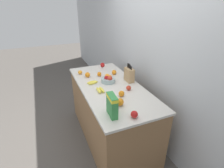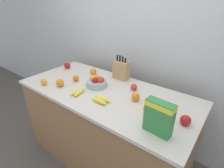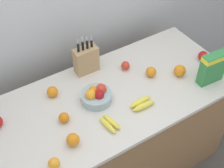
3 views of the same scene
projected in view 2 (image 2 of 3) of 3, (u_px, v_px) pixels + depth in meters
The scene contains 17 objects.
ground_plane at pixel (106, 156), 2.15m from camera, with size 14.00×14.00×0.00m, color #514C47.
wall_back at pixel (139, 41), 2.02m from camera, with size 9.00×0.06×2.60m.
counter at pixel (106, 127), 1.94m from camera, with size 1.81×0.83×0.93m.
knife_block at pixel (121, 70), 1.94m from camera, with size 0.18×0.09×0.32m.
cereal_box at pixel (159, 116), 1.14m from camera, with size 0.20×0.09×0.24m.
fruit_bowl at pixel (97, 82), 1.80m from camera, with size 0.21×0.21×0.11m.
banana_bunch_left at pixel (78, 92), 1.67m from camera, with size 0.10×0.17×0.04m.
banana_bunch_right at pixel (101, 100), 1.54m from camera, with size 0.17×0.09×0.04m.
apple_front at pixel (134, 87), 1.73m from camera, with size 0.07×0.07×0.07m, color red.
apple_middle at pixel (67, 66), 2.26m from camera, with size 0.08×0.08×0.08m, color red.
apple_leftmost at pixel (185, 120), 1.25m from camera, with size 0.08×0.08×0.08m, color red.
orange_back_center at pixel (149, 109), 1.37m from camera, with size 0.09×0.09×0.09m, color orange.
orange_front_center at pixel (76, 78), 1.92m from camera, with size 0.07×0.07×0.07m, color orange.
orange_mid_right at pixel (136, 97), 1.55m from camera, with size 0.08×0.08×0.08m, color orange.
orange_front_left at pixel (60, 83), 1.80m from camera, with size 0.08×0.08×0.08m, color orange.
orange_by_cereal at pixel (93, 72), 2.07m from camera, with size 0.08×0.08×0.08m, color orange.
orange_mid_left at pixel (44, 82), 1.83m from camera, with size 0.07×0.07×0.07m, color orange.
Camera 2 is at (0.99, -1.17, 1.75)m, focal length 28.00 mm.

